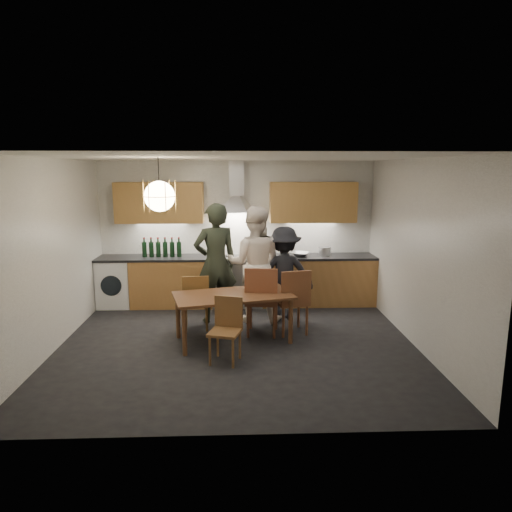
{
  "coord_description": "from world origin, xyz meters",
  "views": [
    {
      "loc": [
        0.03,
        -6.14,
        2.46
      ],
      "look_at": [
        0.28,
        0.4,
        1.2
      ],
      "focal_mm": 32.0,
      "sensor_mm": 36.0,
      "label": 1
    }
  ],
  "objects_px": {
    "person_right": "(284,273)",
    "mixing_bowl": "(301,254)",
    "chair_back_left": "(196,299)",
    "person_left": "(216,263)",
    "stock_pot": "(325,252)",
    "chair_front": "(227,325)",
    "person_mid": "(254,264)",
    "dining_table": "(233,300)",
    "wine_bottles": "(162,247)"
  },
  "relations": [
    {
      "from": "chair_front",
      "to": "stock_pot",
      "type": "xyz_separation_m",
      "value": [
        1.72,
        2.48,
        0.5
      ]
    },
    {
      "from": "person_right",
      "to": "wine_bottles",
      "type": "xyz_separation_m",
      "value": [
        -2.11,
        0.82,
        0.31
      ]
    },
    {
      "from": "chair_front",
      "to": "wine_bottles",
      "type": "relative_size",
      "value": 1.19
    },
    {
      "from": "dining_table",
      "to": "chair_front",
      "type": "relative_size",
      "value": 2.16
    },
    {
      "from": "dining_table",
      "to": "chair_back_left",
      "type": "bearing_deg",
      "value": 127.17
    },
    {
      "from": "chair_back_left",
      "to": "stock_pot",
      "type": "height_order",
      "value": "stock_pot"
    },
    {
      "from": "dining_table",
      "to": "chair_back_left",
      "type": "relative_size",
      "value": 2.05
    },
    {
      "from": "chair_back_left",
      "to": "person_right",
      "type": "height_order",
      "value": "person_right"
    },
    {
      "from": "dining_table",
      "to": "person_mid",
      "type": "distance_m",
      "value": 1.04
    },
    {
      "from": "person_mid",
      "to": "person_right",
      "type": "height_order",
      "value": "person_mid"
    },
    {
      "from": "mixing_bowl",
      "to": "stock_pot",
      "type": "distance_m",
      "value": 0.45
    },
    {
      "from": "chair_back_left",
      "to": "stock_pot",
      "type": "bearing_deg",
      "value": -153.97
    },
    {
      "from": "dining_table",
      "to": "person_right",
      "type": "height_order",
      "value": "person_right"
    },
    {
      "from": "mixing_bowl",
      "to": "stock_pot",
      "type": "xyz_separation_m",
      "value": [
        0.44,
        0.06,
        0.04
      ]
    },
    {
      "from": "mixing_bowl",
      "to": "dining_table",
      "type": "bearing_deg",
      "value": -124.48
    },
    {
      "from": "dining_table",
      "to": "person_left",
      "type": "bearing_deg",
      "value": 93.49
    },
    {
      "from": "person_mid",
      "to": "person_left",
      "type": "bearing_deg",
      "value": 11.21
    },
    {
      "from": "person_left",
      "to": "person_right",
      "type": "distance_m",
      "value": 1.13
    },
    {
      "from": "chair_back_left",
      "to": "wine_bottles",
      "type": "relative_size",
      "value": 1.25
    },
    {
      "from": "dining_table",
      "to": "mixing_bowl",
      "type": "bearing_deg",
      "value": 41.16
    },
    {
      "from": "wine_bottles",
      "to": "person_left",
      "type": "bearing_deg",
      "value": -42.16
    },
    {
      "from": "stock_pot",
      "to": "wine_bottles",
      "type": "xyz_separation_m",
      "value": [
        -2.94,
        -0.0,
        0.1
      ]
    },
    {
      "from": "person_right",
      "to": "mixing_bowl",
      "type": "xyz_separation_m",
      "value": [
        0.38,
        0.76,
        0.17
      ]
    },
    {
      "from": "chair_back_left",
      "to": "person_mid",
      "type": "bearing_deg",
      "value": -158.2
    },
    {
      "from": "person_mid",
      "to": "mixing_bowl",
      "type": "relative_size",
      "value": 5.96
    },
    {
      "from": "chair_front",
      "to": "person_mid",
      "type": "distance_m",
      "value": 1.71
    },
    {
      "from": "person_right",
      "to": "chair_back_left",
      "type": "bearing_deg",
      "value": 18.12
    },
    {
      "from": "dining_table",
      "to": "chair_front",
      "type": "height_order",
      "value": "chair_front"
    },
    {
      "from": "mixing_bowl",
      "to": "person_mid",
      "type": "bearing_deg",
      "value": -136.36
    },
    {
      "from": "chair_front",
      "to": "mixing_bowl",
      "type": "height_order",
      "value": "mixing_bowl"
    },
    {
      "from": "person_mid",
      "to": "wine_bottles",
      "type": "relative_size",
      "value": 2.67
    },
    {
      "from": "person_left",
      "to": "person_mid",
      "type": "relative_size",
      "value": 1.03
    },
    {
      "from": "chair_front",
      "to": "person_right",
      "type": "xyz_separation_m",
      "value": [
        0.9,
        1.66,
        0.29
      ]
    },
    {
      "from": "chair_back_left",
      "to": "person_left",
      "type": "bearing_deg",
      "value": -128.3
    },
    {
      "from": "dining_table",
      "to": "person_mid",
      "type": "relative_size",
      "value": 0.96
    },
    {
      "from": "stock_pot",
      "to": "dining_table",
      "type": "bearing_deg",
      "value": -132.27
    },
    {
      "from": "stock_pot",
      "to": "chair_back_left",
      "type": "bearing_deg",
      "value": -148.68
    },
    {
      "from": "person_right",
      "to": "chair_front",
      "type": "bearing_deg",
      "value": 58.85
    },
    {
      "from": "wine_bottles",
      "to": "person_right",
      "type": "bearing_deg",
      "value": -21.15
    },
    {
      "from": "person_mid",
      "to": "mixing_bowl",
      "type": "bearing_deg",
      "value": -127.53
    },
    {
      "from": "dining_table",
      "to": "person_right",
      "type": "distance_m",
      "value": 1.3
    },
    {
      "from": "person_mid",
      "to": "chair_back_left",
      "type": "bearing_deg",
      "value": 35.93
    },
    {
      "from": "chair_front",
      "to": "stock_pot",
      "type": "distance_m",
      "value": 3.06
    },
    {
      "from": "dining_table",
      "to": "chair_back_left",
      "type": "height_order",
      "value": "chair_back_left"
    },
    {
      "from": "chair_back_left",
      "to": "person_mid",
      "type": "distance_m",
      "value": 1.11
    },
    {
      "from": "dining_table",
      "to": "person_left",
      "type": "distance_m",
      "value": 1.01
    },
    {
      "from": "mixing_bowl",
      "to": "person_right",
      "type": "bearing_deg",
      "value": -116.64
    },
    {
      "from": "person_left",
      "to": "person_mid",
      "type": "height_order",
      "value": "person_left"
    },
    {
      "from": "chair_back_left",
      "to": "chair_front",
      "type": "bearing_deg",
      "value": 108.54
    },
    {
      "from": "mixing_bowl",
      "to": "wine_bottles",
      "type": "bearing_deg",
      "value": 178.66
    }
  ]
}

